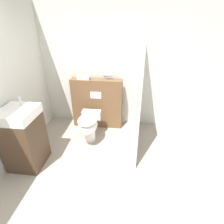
{
  "coord_description": "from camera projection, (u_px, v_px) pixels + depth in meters",
  "views": [
    {
      "loc": [
        0.4,
        -1.39,
        2.11
      ],
      "look_at": [
        0.08,
        1.29,
        0.69
      ],
      "focal_mm": 28.0,
      "sensor_mm": 36.0,
      "label": 1
    }
  ],
  "objects": [
    {
      "name": "wall_back",
      "position": [
        113.0,
        68.0,
        3.58
      ],
      "size": [
        8.0,
        0.06,
        2.5
      ],
      "color": "silver",
      "rests_on": "ground_plane"
    },
    {
      "name": "partition_panel",
      "position": [
        97.0,
        103.0,
        3.75
      ],
      "size": [
        1.06,
        0.22,
        1.07
      ],
      "color": "brown",
      "rests_on": "ground_plane"
    },
    {
      "name": "shower_glass",
      "position": [
        139.0,
        89.0,
        2.93
      ],
      "size": [
        0.04,
        1.46,
        2.18
      ],
      "color": "silver",
      "rests_on": "ground_plane"
    },
    {
      "name": "hair_drier",
      "position": [
        108.0,
        75.0,
        3.46
      ],
      "size": [
        0.2,
        0.08,
        0.13
      ],
      "color": "#B7B7BC",
      "rests_on": "partition_panel"
    },
    {
      "name": "ground_plane",
      "position": [
        94.0,
        205.0,
        2.25
      ],
      "size": [
        12.0,
        12.0,
        0.0
      ],
      "primitive_type": "plane",
      "color": "#9E9384"
    },
    {
      "name": "sink_vanity",
      "position": [
        24.0,
        138.0,
        2.7
      ],
      "size": [
        0.5,
        0.54,
        1.14
      ],
      "color": "#473323",
      "rests_on": "ground_plane"
    },
    {
      "name": "toilet",
      "position": [
        89.0,
        125.0,
        3.3
      ],
      "size": [
        0.36,
        0.65,
        0.53
      ],
      "color": "white",
      "rests_on": "ground_plane"
    },
    {
      "name": "folded_towel",
      "position": [
        84.0,
        77.0,
        3.5
      ],
      "size": [
        0.24,
        0.14,
        0.07
      ],
      "color": "beige",
      "rests_on": "partition_panel"
    }
  ]
}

